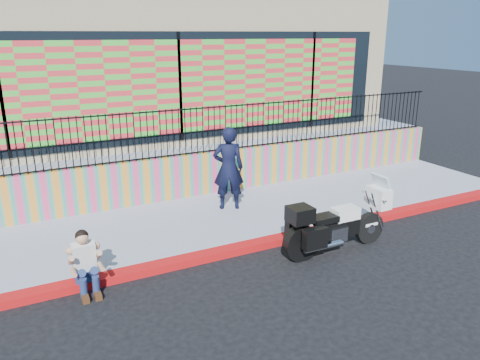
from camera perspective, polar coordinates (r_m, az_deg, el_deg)
ground at (r=9.66m, az=1.83°, el=-8.33°), size 90.00×90.00×0.00m
red_curb at (r=9.63m, az=1.84°, el=-7.93°), size 16.00×0.30×0.15m
sidewalk at (r=10.98m, az=-2.33°, el=-4.64°), size 16.00×3.00×0.15m
mural_wall at (r=12.16m, az=-5.54°, el=0.64°), size 16.00×0.20×1.10m
metal_fence at (r=11.88m, az=-5.70°, el=5.96°), size 15.80×0.04×1.20m
elevated_platform at (r=16.88m, az=-11.99°, el=4.85°), size 16.00×10.00×1.25m
storefront_building at (r=16.32m, az=-12.37°, el=13.73°), size 14.00×8.06×4.00m
police_motorcycle at (r=9.48m, az=11.55°, el=-5.14°), size 2.36×0.78×1.47m
police_officer at (r=11.07m, az=-1.43°, el=1.45°), size 0.85×0.71×2.00m
seated_man at (r=8.36m, az=-18.23°, el=-10.17°), size 0.54×0.71×1.06m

